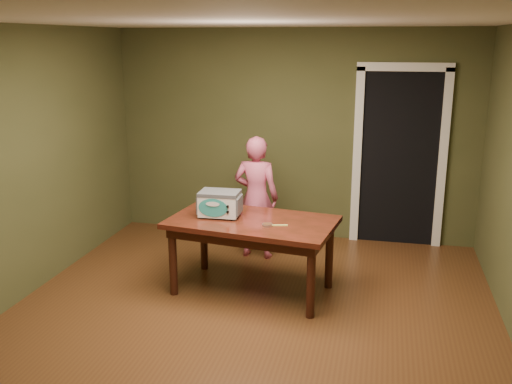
% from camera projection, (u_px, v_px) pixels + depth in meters
% --- Properties ---
extents(floor, '(5.00, 5.00, 0.00)m').
position_uv_depth(floor, '(246.00, 324.00, 5.08)').
color(floor, '#533017').
rests_on(floor, ground).
extents(room_shell, '(4.52, 5.02, 2.61)m').
position_uv_depth(room_shell, '(245.00, 134.00, 4.64)').
color(room_shell, '#474826').
rests_on(room_shell, ground).
extents(doorway, '(1.10, 0.66, 2.25)m').
position_uv_depth(doorway, '(399.00, 155.00, 7.15)').
color(doorway, black).
rests_on(doorway, ground).
extents(dining_table, '(1.71, 1.11, 0.75)m').
position_uv_depth(dining_table, '(252.00, 229.00, 5.59)').
color(dining_table, black).
rests_on(dining_table, floor).
extents(toy_oven, '(0.43, 0.30, 0.26)m').
position_uv_depth(toy_oven, '(220.00, 203.00, 5.64)').
color(toy_oven, '#4C4F54').
rests_on(toy_oven, dining_table).
extents(baking_pan, '(0.10, 0.10, 0.02)m').
position_uv_depth(baking_pan, '(267.00, 225.00, 5.38)').
color(baking_pan, silver).
rests_on(baking_pan, dining_table).
extents(spatula, '(0.18, 0.07, 0.01)m').
position_uv_depth(spatula, '(278.00, 225.00, 5.39)').
color(spatula, '#D3CF5B').
rests_on(spatula, dining_table).
extents(child, '(0.53, 0.36, 1.42)m').
position_uv_depth(child, '(256.00, 197.00, 6.51)').
color(child, '#C4506E').
rests_on(child, floor).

